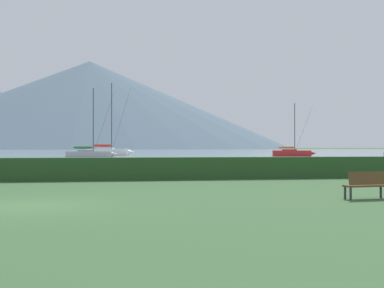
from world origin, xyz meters
The scene contains 8 objects.
ground_plane centered at (0.00, 0.00, 0.00)m, with size 1000.00×1000.00×0.00m, color #385B33.
harbor_water centered at (0.00, 137.00, 0.00)m, with size 320.00×246.00×0.00m, color #8499A8.
hedge_line centered at (0.00, 11.00, 0.60)m, with size 80.00×1.20×1.21m, color #284C23.
sailboat_slip_1 centered at (-1.46, 58.82, 0.65)m, with size 7.87×2.90×10.62m.
sailboat_slip_3 centered at (0.97, 78.26, 0.80)m, with size 9.50×4.60×13.98m.
sailboat_slip_6 centered at (33.81, 67.40, 0.64)m, with size 7.90×3.93×9.58m.
park_bench_near_path centered at (11.07, 0.31, 0.53)m, with size 1.62×0.64×0.95m.
distant_hill_central_peak centered at (-21.75, 419.10, 38.90)m, with size 352.38×352.38×77.79m, color #4C6070.
Camera 1 is at (2.63, -14.85, 1.81)m, focal length 44.65 mm.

